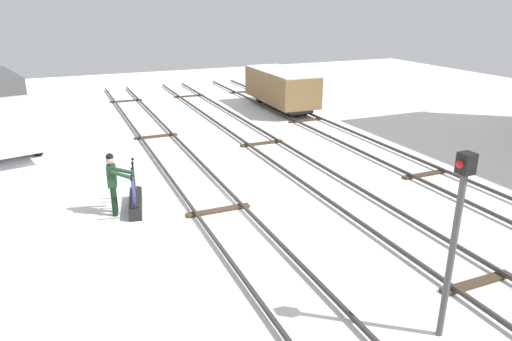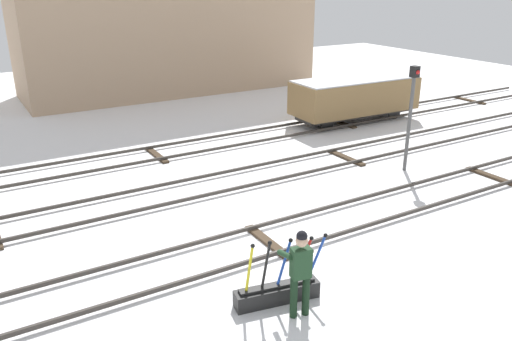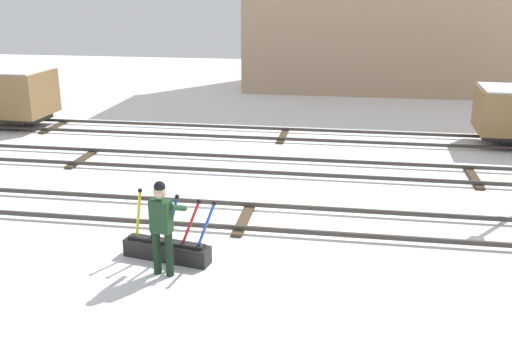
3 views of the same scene
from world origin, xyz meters
TOP-DOWN VIEW (x-y plane):
  - ground_plane at (0.00, 0.00)m, footprint 60.00×60.00m
  - track_main_line at (0.00, 0.00)m, footprint 44.00×1.94m
  - track_siding_near at (0.00, 4.00)m, footprint 44.00×1.94m
  - track_siding_far at (0.00, 7.83)m, footprint 44.00×1.94m
  - switch_lever_frame at (-1.15, -2.21)m, footprint 2.00×0.68m
  - rail_worker at (-1.03, -2.79)m, footprint 0.63×0.77m

SIDE VIEW (x-z plane):
  - ground_plane at x=0.00m, z-range 0.00..0.00m
  - track_main_line at x=0.00m, z-range 0.02..0.20m
  - track_siding_far at x=0.00m, z-range 0.02..0.20m
  - track_siding_near at x=0.00m, z-range 0.02..0.20m
  - switch_lever_frame at x=-1.15m, z-range -0.47..0.97m
  - rail_worker at x=-1.03m, z-range 0.13..2.00m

